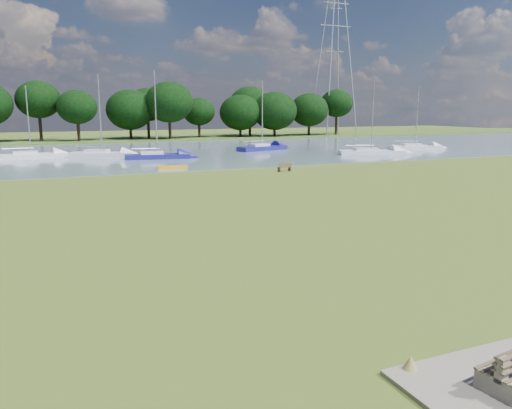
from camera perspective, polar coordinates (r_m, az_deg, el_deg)
name	(u,v)px	position (r m, az deg, el deg)	size (l,w,h in m)	color
ground	(247,231)	(22.29, -1.04, -3.09)	(220.00, 220.00, 0.00)	olive
river	(116,154)	(62.80, -15.74, 5.55)	(220.00, 40.00, 0.10)	slate
far_bank	(92,140)	(92.56, -18.26, 7.00)	(220.00, 20.00, 0.40)	#4C6626
riverbank_bench	(285,167)	(43.64, 3.31, 4.30)	(1.32, 0.56, 0.79)	brown
kayak	(173,167)	(45.95, -9.51, 4.23)	(2.66, 0.62, 0.27)	gold
pylon	(336,26)	(107.28, 9.08, 19.53)	(7.08, 4.96, 35.21)	#989CA5
tree_line	(30,106)	(88.05, -24.44, 10.26)	(123.81, 8.17, 9.89)	black
sailboat_0	(262,146)	(65.49, 0.66, 6.66)	(7.40, 3.98, 8.95)	navy
sailboat_2	(370,151)	(61.14, 12.94, 6.02)	(7.92, 4.59, 9.11)	white
sailboat_3	(415,146)	(70.63, 17.68, 6.41)	(7.16, 3.73, 8.32)	white
sailboat_5	(156,154)	(55.44, -11.31, 5.64)	(7.09, 2.93, 9.37)	navy
sailboat_7	(101,153)	(58.51, -17.25, 5.67)	(7.26, 4.78, 9.10)	white
sailboat_8	(30,154)	(60.10, -24.39, 5.26)	(7.11, 2.35, 7.79)	white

